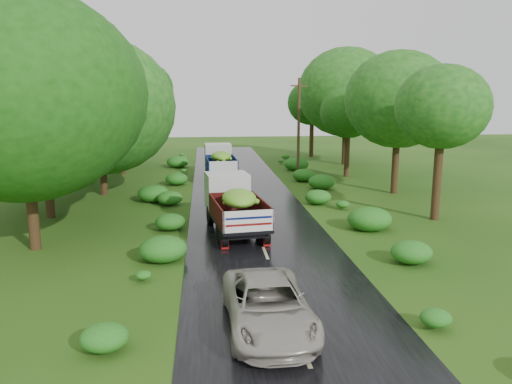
{
  "coord_description": "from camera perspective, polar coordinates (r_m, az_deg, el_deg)",
  "views": [
    {
      "loc": [
        -2.42,
        -15.42,
        6.46
      ],
      "look_at": [
        0.07,
        8.4,
        1.7
      ],
      "focal_mm": 35.0,
      "sensor_mm": 36.0,
      "label": 1
    }
  ],
  "objects": [
    {
      "name": "road",
      "position": [
        21.55,
        0.76,
        -6.17
      ],
      "size": [
        6.5,
        80.0,
        0.02
      ],
      "primitive_type": "cube",
      "color": "black",
      "rests_on": "ground"
    },
    {
      "name": "trees_right",
      "position": [
        40.47,
        11.62,
        10.22
      ],
      "size": [
        5.5,
        29.55,
        8.44
      ],
      "color": "black",
      "rests_on": "ground"
    },
    {
      "name": "ground",
      "position": [
        16.89,
        2.78,
        -11.25
      ],
      "size": [
        120.0,
        120.0,
        0.0
      ],
      "primitive_type": "plane",
      "color": "#1B430E",
      "rests_on": "ground"
    },
    {
      "name": "trees_left",
      "position": [
        35.47,
        -18.63,
        10.39
      ],
      "size": [
        6.74,
        34.79,
        8.86
      ],
      "color": "black",
      "rests_on": "ground"
    },
    {
      "name": "truck_far",
      "position": [
        38.33,
        -4.16,
        3.64
      ],
      "size": [
        2.38,
        6.04,
        2.5
      ],
      "rotation": [
        0.0,
        0.0,
        0.05
      ],
      "color": "black",
      "rests_on": "ground"
    },
    {
      "name": "truck_near",
      "position": [
        23.42,
        -2.55,
        -1.18
      ],
      "size": [
        2.85,
        6.21,
        2.52
      ],
      "rotation": [
        0.0,
        0.0,
        0.13
      ],
      "color": "black",
      "rests_on": "ground"
    },
    {
      "name": "shrubs",
      "position": [
        30.14,
        -1.24,
        -0.46
      ],
      "size": [
        11.9,
        44.0,
        0.7
      ],
      "color": "#1F5F16",
      "rests_on": "ground"
    },
    {
      "name": "utility_pole",
      "position": [
        37.31,
        4.89,
        7.24
      ],
      "size": [
        1.31,
        0.35,
        7.55
      ],
      "rotation": [
        0.0,
        0.0,
        0.2
      ],
      "color": "#382616",
      "rests_on": "ground"
    },
    {
      "name": "car",
      "position": [
        14.12,
        1.39,
        -12.82
      ],
      "size": [
        2.41,
        4.97,
        1.36
      ],
      "primitive_type": "imported",
      "rotation": [
        0.0,
        0.0,
        0.03
      ],
      "color": "#A59E92",
      "rests_on": "road"
    },
    {
      "name": "road_lines",
      "position": [
        22.5,
        0.46,
        -5.39
      ],
      "size": [
        0.12,
        69.6,
        0.0
      ],
      "color": "#BFB78C",
      "rests_on": "road"
    }
  ]
}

